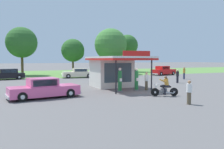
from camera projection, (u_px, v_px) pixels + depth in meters
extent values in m
plane|color=#5B5959|center=(142.00, 92.00, 19.76)|extent=(300.00, 300.00, 0.00)
cube|color=#56843D|center=(65.00, 73.00, 47.07)|extent=(120.00, 24.00, 0.01)
cube|color=silver|center=(111.00, 72.00, 23.99)|extent=(3.68, 3.47, 2.97)
cube|color=#384C56|center=(118.00, 73.00, 22.43)|extent=(2.95, 0.05, 1.90)
cube|color=silver|center=(118.00, 57.00, 22.37)|extent=(4.38, 7.30, 0.16)
cube|color=red|center=(118.00, 59.00, 22.38)|extent=(4.38, 7.30, 0.18)
cube|color=red|center=(137.00, 53.00, 19.06)|extent=(2.58, 0.08, 0.44)
cylinder|color=black|center=(152.00, 75.00, 20.23)|extent=(0.12, 0.12, 2.97)
cylinder|color=black|center=(116.00, 76.00, 18.81)|extent=(0.12, 0.12, 2.97)
cube|color=slate|center=(120.00, 91.00, 20.27)|extent=(0.44, 0.44, 0.10)
cylinder|color=#1E6B33|center=(120.00, 81.00, 20.20)|extent=(0.34, 0.34, 1.75)
cube|color=white|center=(121.00, 80.00, 20.04)|extent=(0.22, 0.02, 0.28)
sphere|color=white|center=(120.00, 69.00, 20.14)|extent=(0.26, 0.26, 0.26)
cube|color=slate|center=(136.00, 90.00, 20.96)|extent=(0.44, 0.44, 0.10)
cylinder|color=#1E6B33|center=(136.00, 80.00, 20.89)|extent=(0.34, 0.34, 1.70)
cube|color=white|center=(137.00, 79.00, 20.73)|extent=(0.22, 0.02, 0.28)
sphere|color=white|center=(137.00, 69.00, 20.83)|extent=(0.26, 0.26, 0.26)
cylinder|color=black|center=(155.00, 92.00, 17.73)|extent=(0.64, 0.29, 0.64)
cylinder|color=silver|center=(155.00, 92.00, 17.73)|extent=(0.19, 0.16, 0.16)
cylinder|color=black|center=(174.00, 92.00, 17.91)|extent=(0.64, 0.29, 0.64)
cylinder|color=silver|center=(174.00, 92.00, 17.91)|extent=(0.19, 0.16, 0.16)
ellipsoid|color=black|center=(163.00, 86.00, 17.78)|extent=(0.61, 0.40, 0.24)
cube|color=#59595E|center=(164.00, 91.00, 17.81)|extent=(0.49, 0.36, 0.36)
cube|color=black|center=(168.00, 87.00, 17.82)|extent=(0.54, 0.39, 0.10)
cylinder|color=silver|center=(156.00, 89.00, 17.72)|extent=(0.37, 0.18, 0.71)
cylinder|color=silver|center=(158.00, 84.00, 17.71)|extent=(0.25, 0.68, 0.04)
sphere|color=silver|center=(157.00, 86.00, 17.71)|extent=(0.16, 0.16, 0.16)
cube|color=black|center=(173.00, 90.00, 17.89)|extent=(0.47, 0.30, 0.12)
cylinder|color=silver|center=(169.00, 93.00, 17.72)|extent=(0.70, 0.29, 0.18)
cube|color=black|center=(167.00, 86.00, 17.81)|extent=(0.48, 0.44, 0.14)
cylinder|color=black|center=(165.00, 92.00, 17.65)|extent=(0.18, 0.26, 0.56)
cylinder|color=black|center=(164.00, 91.00, 17.97)|extent=(0.18, 0.26, 0.56)
cylinder|color=gold|center=(166.00, 82.00, 17.78)|extent=(0.49, 0.43, 0.60)
sphere|color=brown|center=(166.00, 77.00, 17.75)|extent=(0.22, 0.22, 0.22)
cylinder|color=gold|center=(164.00, 81.00, 17.55)|extent=(0.54, 0.25, 0.31)
cylinder|color=gold|center=(163.00, 81.00, 17.95)|extent=(0.54, 0.25, 0.31)
cube|color=#E55993|center=(44.00, 91.00, 17.05)|extent=(5.22, 2.57, 0.70)
cube|color=#E55993|center=(42.00, 82.00, 16.95)|extent=(2.22, 1.95, 0.60)
cube|color=#283847|center=(55.00, 81.00, 17.46)|extent=(0.23, 1.51, 0.48)
cube|color=#283847|center=(40.00, 81.00, 17.66)|extent=(1.70, 0.25, 0.45)
cube|color=#283847|center=(46.00, 83.00, 16.24)|extent=(1.70, 0.25, 0.45)
cube|color=silver|center=(76.00, 91.00, 18.39)|extent=(0.36, 1.84, 0.18)
cube|color=silver|center=(7.00, 97.00, 15.75)|extent=(0.36, 1.84, 0.18)
sphere|color=white|center=(73.00, 87.00, 18.91)|extent=(0.18, 0.18, 0.18)
sphere|color=white|center=(79.00, 89.00, 17.85)|extent=(0.18, 0.18, 0.18)
cylinder|color=black|center=(62.00, 90.00, 18.73)|extent=(0.68, 0.28, 0.66)
cylinder|color=silver|center=(62.00, 90.00, 18.73)|extent=(0.32, 0.26, 0.30)
cylinder|color=black|center=(70.00, 93.00, 17.18)|extent=(0.68, 0.28, 0.66)
cylinder|color=silver|center=(70.00, 93.00, 17.18)|extent=(0.32, 0.26, 0.30)
cylinder|color=black|center=(18.00, 94.00, 16.95)|extent=(0.68, 0.28, 0.66)
cylinder|color=silver|center=(18.00, 94.00, 16.95)|extent=(0.32, 0.26, 0.30)
cylinder|color=black|center=(22.00, 97.00, 15.40)|extent=(0.68, 0.28, 0.66)
cylinder|color=silver|center=(22.00, 97.00, 15.40)|extent=(0.32, 0.26, 0.30)
cube|color=black|center=(5.00, 76.00, 32.11)|extent=(5.23, 2.76, 0.70)
cube|color=black|center=(8.00, 71.00, 32.31)|extent=(2.50, 2.04, 0.61)
cube|color=#283847|center=(0.00, 71.00, 31.69)|extent=(0.30, 1.46, 0.48)
cube|color=#283847|center=(9.00, 71.00, 31.64)|extent=(1.88, 0.37, 0.46)
cube|color=#283847|center=(7.00, 71.00, 32.99)|extent=(1.88, 0.37, 0.46)
cube|color=silver|center=(24.00, 77.00, 33.54)|extent=(0.44, 1.80, 0.18)
cylinder|color=black|center=(19.00, 77.00, 32.34)|extent=(0.69, 0.31, 0.66)
cylinder|color=silver|center=(19.00, 77.00, 32.34)|extent=(0.33, 0.27, 0.30)
cylinder|color=black|center=(16.00, 76.00, 33.81)|extent=(0.69, 0.31, 0.66)
cylinder|color=silver|center=(16.00, 76.00, 33.81)|extent=(0.33, 0.27, 0.30)
cube|color=beige|center=(78.00, 74.00, 35.43)|extent=(4.80, 2.28, 0.75)
cube|color=beige|center=(80.00, 70.00, 35.49)|extent=(2.28, 1.81, 0.50)
cube|color=#283847|center=(73.00, 70.00, 35.16)|extent=(0.18, 1.42, 0.40)
cube|color=#283847|center=(81.00, 70.00, 34.75)|extent=(1.80, 0.21, 0.38)
cube|color=#283847|center=(79.00, 70.00, 36.24)|extent=(1.80, 0.21, 0.38)
cube|color=silver|center=(62.00, 76.00, 34.71)|extent=(0.29, 1.74, 0.18)
cube|color=silver|center=(93.00, 75.00, 36.19)|extent=(0.29, 1.74, 0.18)
sphere|color=white|center=(63.00, 74.00, 34.13)|extent=(0.18, 0.18, 0.18)
sphere|color=white|center=(62.00, 74.00, 35.24)|extent=(0.18, 0.18, 0.18)
cylinder|color=black|center=(68.00, 76.00, 34.14)|extent=(0.68, 0.27, 0.66)
cylinder|color=silver|center=(68.00, 76.00, 34.14)|extent=(0.32, 0.25, 0.30)
cylinder|color=black|center=(67.00, 75.00, 35.76)|extent=(0.68, 0.27, 0.66)
cylinder|color=silver|center=(67.00, 75.00, 35.76)|extent=(0.32, 0.25, 0.30)
cylinder|color=black|center=(89.00, 76.00, 35.14)|extent=(0.68, 0.27, 0.66)
cylinder|color=silver|center=(89.00, 76.00, 35.14)|extent=(0.32, 0.25, 0.30)
cylinder|color=black|center=(87.00, 75.00, 36.75)|extent=(0.68, 0.27, 0.66)
cylinder|color=silver|center=(87.00, 75.00, 36.75)|extent=(0.32, 0.25, 0.30)
cube|color=black|center=(121.00, 73.00, 38.42)|extent=(5.30, 1.95, 0.82)
cube|color=black|center=(122.00, 68.00, 38.47)|extent=(2.35, 1.69, 0.61)
cube|color=#283847|center=(116.00, 69.00, 38.01)|extent=(0.05, 1.48, 0.49)
cube|color=#283847|center=(124.00, 69.00, 37.72)|extent=(1.98, 0.05, 0.47)
cube|color=#283847|center=(120.00, 68.00, 39.22)|extent=(1.98, 0.05, 0.47)
cube|color=silver|center=(106.00, 75.00, 37.38)|extent=(0.14, 1.81, 0.18)
cube|color=silver|center=(135.00, 74.00, 39.51)|extent=(0.14, 1.81, 0.18)
sphere|color=white|center=(108.00, 73.00, 36.79)|extent=(0.18, 0.18, 0.18)
sphere|color=white|center=(105.00, 73.00, 37.91)|extent=(0.18, 0.18, 0.18)
cylinder|color=black|center=(113.00, 75.00, 36.91)|extent=(0.66, 0.21, 0.66)
cylinder|color=silver|center=(113.00, 75.00, 36.91)|extent=(0.30, 0.22, 0.30)
cylinder|color=black|center=(109.00, 74.00, 38.54)|extent=(0.66, 0.21, 0.66)
cylinder|color=silver|center=(109.00, 74.00, 38.54)|extent=(0.30, 0.22, 0.30)
cylinder|color=black|center=(133.00, 74.00, 38.35)|extent=(0.66, 0.21, 0.66)
cylinder|color=silver|center=(133.00, 74.00, 38.35)|extent=(0.30, 0.22, 0.30)
cylinder|color=black|center=(128.00, 74.00, 39.98)|extent=(0.66, 0.21, 0.66)
cylinder|color=silver|center=(128.00, 74.00, 39.98)|extent=(0.30, 0.22, 0.30)
cube|color=red|center=(163.00, 72.00, 41.37)|extent=(4.95, 2.74, 0.85)
cube|color=red|center=(163.00, 68.00, 41.17)|extent=(2.31, 2.00, 0.61)
cube|color=#283847|center=(166.00, 68.00, 41.75)|extent=(0.33, 1.43, 0.49)
cube|color=#283847|center=(159.00, 68.00, 41.83)|extent=(1.70, 0.37, 0.46)
cube|color=#283847|center=(166.00, 68.00, 40.52)|extent=(1.70, 0.37, 0.46)
cube|color=silver|center=(172.00, 73.00, 42.76)|extent=(0.47, 1.75, 0.18)
cube|color=silver|center=(154.00, 74.00, 40.02)|extent=(0.47, 1.75, 0.18)
sphere|color=white|center=(170.00, 71.00, 43.22)|extent=(0.18, 0.18, 0.18)
sphere|color=white|center=(175.00, 71.00, 42.26)|extent=(0.18, 0.18, 0.18)
cylinder|color=black|center=(166.00, 73.00, 43.01)|extent=(0.69, 0.33, 0.66)
cylinder|color=silver|center=(166.00, 73.00, 43.01)|extent=(0.33, 0.27, 0.30)
cylinder|color=black|center=(173.00, 73.00, 41.60)|extent=(0.69, 0.33, 0.66)
cylinder|color=silver|center=(173.00, 73.00, 41.60)|extent=(0.33, 0.27, 0.30)
cylinder|color=black|center=(154.00, 73.00, 41.17)|extent=(0.69, 0.33, 0.66)
cylinder|color=silver|center=(154.00, 73.00, 41.17)|extent=(0.33, 0.27, 0.30)
cylinder|color=black|center=(161.00, 74.00, 39.76)|extent=(0.69, 0.33, 0.66)
cylinder|color=silver|center=(161.00, 74.00, 39.76)|extent=(0.33, 0.27, 0.30)
cylinder|color=black|center=(177.00, 80.00, 27.60)|extent=(0.26, 0.26, 0.82)
cylinder|color=black|center=(178.00, 74.00, 27.55)|extent=(0.34, 0.34, 0.58)
sphere|color=tan|center=(178.00, 70.00, 27.52)|extent=(0.22, 0.22, 0.22)
cylinder|color=#2D3351|center=(184.00, 76.00, 32.86)|extent=(0.26, 0.26, 0.88)
cylinder|color=gold|center=(184.00, 71.00, 32.81)|extent=(0.34, 0.34, 0.62)
sphere|color=#9E704C|center=(184.00, 68.00, 32.78)|extent=(0.24, 0.24, 0.24)
cylinder|color=brown|center=(146.00, 86.00, 21.24)|extent=(0.26, 0.26, 0.85)
cylinder|color=white|center=(146.00, 78.00, 21.19)|extent=(0.34, 0.34, 0.60)
sphere|color=tan|center=(147.00, 73.00, 21.16)|extent=(0.23, 0.23, 0.23)
cylinder|color=brown|center=(189.00, 98.00, 14.55)|extent=(0.26, 0.26, 0.78)
cylinder|color=white|center=(189.00, 88.00, 14.50)|extent=(0.34, 0.34, 0.55)
sphere|color=#9E704C|center=(189.00, 82.00, 14.48)|extent=(0.21, 0.21, 0.21)
cylinder|color=brown|center=(127.00, 63.00, 52.13)|extent=(0.57, 0.57, 4.18)
sphere|color=#2D6028|center=(127.00, 45.00, 51.87)|extent=(4.81, 4.81, 4.81)
sphere|color=#2D6028|center=(126.00, 47.00, 51.73)|extent=(2.98, 2.98, 2.98)
cylinder|color=brown|center=(22.00, 65.00, 40.43)|extent=(0.44, 0.44, 3.77)
sphere|color=#2D6028|center=(22.00, 42.00, 40.17)|extent=(5.38, 5.38, 5.38)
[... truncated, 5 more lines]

